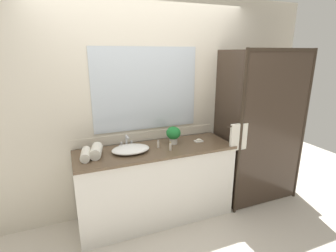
# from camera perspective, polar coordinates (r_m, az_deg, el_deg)

# --- Properties ---
(ground_plane) EXTENTS (8.00, 8.00, 0.00)m
(ground_plane) POSITION_cam_1_polar(r_m,az_deg,el_deg) (3.34, -2.53, -19.59)
(ground_plane) COLOR beige
(wall_back_with_mirror) EXTENTS (4.40, 0.06, 2.60)m
(wall_back_with_mirror) POSITION_cam_1_polar(r_m,az_deg,el_deg) (3.11, -4.95, 4.10)
(wall_back_with_mirror) COLOR beige
(wall_back_with_mirror) RESTS_ON ground_plane
(vanity_cabinet) EXTENTS (1.80, 0.58, 0.90)m
(vanity_cabinet) POSITION_cam_1_polar(r_m,az_deg,el_deg) (3.11, -2.70, -12.74)
(vanity_cabinet) COLOR silver
(vanity_cabinet) RESTS_ON ground_plane
(shower_enclosure) EXTENTS (1.20, 0.59, 2.00)m
(shower_enclosure) POSITION_cam_1_polar(r_m,az_deg,el_deg) (3.34, 19.49, -0.83)
(shower_enclosure) COLOR #2D2319
(shower_enclosure) RESTS_ON ground_plane
(sink_basin) EXTENTS (0.41, 0.30, 0.07)m
(sink_basin) POSITION_cam_1_polar(r_m,az_deg,el_deg) (2.82, -8.32, -5.16)
(sink_basin) COLOR white
(sink_basin) RESTS_ON vanity_cabinet
(faucet) EXTENTS (0.17, 0.13, 0.14)m
(faucet) POSITION_cam_1_polar(r_m,az_deg,el_deg) (2.99, -9.22, -3.68)
(faucet) COLOR silver
(faucet) RESTS_ON vanity_cabinet
(potted_plant) EXTENTS (0.17, 0.17, 0.21)m
(potted_plant) POSITION_cam_1_polar(r_m,az_deg,el_deg) (3.02, 1.21, -1.77)
(potted_plant) COLOR beige
(potted_plant) RESTS_ON vanity_cabinet
(soap_dish) EXTENTS (0.10, 0.07, 0.04)m
(soap_dish) POSITION_cam_1_polar(r_m,az_deg,el_deg) (3.14, 6.88, -3.22)
(soap_dish) COLOR silver
(soap_dish) RESTS_ON vanity_cabinet
(amenity_bottle_body_wash) EXTENTS (0.03, 0.03, 0.10)m
(amenity_bottle_body_wash) POSITION_cam_1_polar(r_m,az_deg,el_deg) (2.84, 0.54, -4.55)
(amenity_bottle_body_wash) COLOR silver
(amenity_bottle_body_wash) RESTS_ON vanity_cabinet
(amenity_bottle_conditioner) EXTENTS (0.02, 0.02, 0.09)m
(amenity_bottle_conditioner) POSITION_cam_1_polar(r_m,az_deg,el_deg) (2.92, -2.20, -4.07)
(amenity_bottle_conditioner) COLOR silver
(amenity_bottle_conditioner) RESTS_ON vanity_cabinet
(rolled_towel_near_edge) EXTENTS (0.13, 0.26, 0.10)m
(rolled_towel_near_edge) POSITION_cam_1_polar(r_m,az_deg,el_deg) (2.75, -17.93, -6.06)
(rolled_towel_near_edge) COLOR silver
(rolled_towel_near_edge) RESTS_ON vanity_cabinet
(rolled_towel_middle) EXTENTS (0.17, 0.27, 0.12)m
(rolled_towel_middle) POSITION_cam_1_polar(r_m,az_deg,el_deg) (2.78, -15.74, -5.39)
(rolled_towel_middle) COLOR silver
(rolled_towel_middle) RESTS_ON vanity_cabinet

